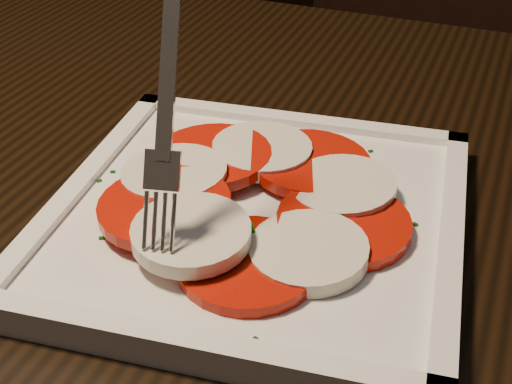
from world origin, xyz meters
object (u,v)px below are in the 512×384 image
Objects in this scene: table at (169,272)px; chair at (394,39)px; fork at (173,76)px; plate at (256,220)px.

chair is (0.01, 0.88, -0.12)m from table.
fork is at bearing -51.96° from table.
plate is at bearing 24.41° from fork.
chair is 0.95m from plate.
table is 0.15m from plate.
fork is at bearing -78.74° from chair.
fork reaches higher than plate.
fork is at bearing -143.26° from plate.
fork is (0.05, -0.07, 0.22)m from table.
table is 4.46× the size of plate.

